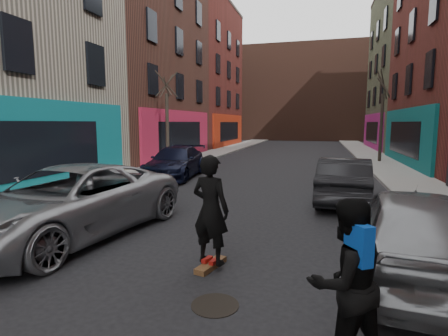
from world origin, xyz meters
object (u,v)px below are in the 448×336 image
Objects in this scene: parked_right_far at (415,232)px; skateboard at (211,265)px; parked_left_end at (175,162)px; parked_right_end at (344,180)px; tree_left_far at (167,110)px; manhole at (215,305)px; parked_left_far at (69,202)px; tree_right_far at (382,109)px; skateboarder at (211,210)px; pedestrian at (346,282)px.

skateboard is (-3.47, -0.59, -0.75)m from parked_right_far.
parked_right_end reaches higher than parked_left_end.
tree_left_far reaches higher than manhole.
manhole is at bearing 37.23° from parked_right_far.
tree_left_far reaches higher than parked_right_far.
parked_left_far is 1.31× the size of parked_right_end.
tree_left_far is 13.78m from tree_right_far.
tree_right_far is at bearing -92.43° from skateboarder.
pedestrian is at bearing 91.14° from parked_right_end.
manhole is at bearing 78.20° from parked_right_end.
skateboard is at bearing -5.12° from parked_left_far.
parked_left_far is at bearing -88.10° from parked_left_end.
tree_right_far is 1.45× the size of parked_right_far.
parked_left_end reaches higher than manhole.
skateboarder is 1.07× the size of pedestrian.
tree_right_far reaches higher than skateboarder.
parked_right_far reaches higher than skateboard.
parked_right_end is at bearing -76.44° from parked_right_far.
tree_left_far is 8.12× the size of skateboard.
parked_right_far is at bearing -50.48° from tree_left_far.
tree_left_far is at bearing 114.57° from parked_left_end.
skateboard is 3.10m from pedestrian.
pedestrian reaches higher than manhole.
skateboarder reaches higher than pedestrian.
parked_left_far is (-9.40, -18.09, -2.70)m from tree_right_far.
parked_right_far is 3.60m from skateboard.
parked_left_far is 1.16× the size of parked_left_end.
parked_right_far is at bearing -52.89° from parked_left_end.
parked_left_end is 2.76× the size of pedestrian.
tree_left_far reaches higher than parked_left_far.
tree_left_far is 1.43× the size of parked_right_end.
manhole is (7.17, -14.20, -3.37)m from tree_left_far.
parked_right_end is 7.88m from manhole.
skateboard is at bearing -68.79° from parked_left_end.
tree_right_far is 3.66× the size of pedestrian.
pedestrian is at bearing -24.31° from manhole.
parked_left_far is 2.99× the size of skateboarder.
parked_right_far is 2.52× the size of pedestrian.
parked_right_far is 5.73m from parked_right_end.
pedestrian is (-0.51, -8.30, 0.19)m from parked_right_end.
skateboarder is (-2.69, -6.27, 0.35)m from parked_right_end.
tree_left_far is at bearing -48.31° from skateboarder.
parked_left_far is 1.27× the size of parked_right_far.
manhole is (5.29, -10.93, -0.74)m from parked_left_end.
parked_right_far is at bearing -149.50° from pedestrian.
tree_right_far is at bearing 70.28° from parked_left_far.
parked_left_end is 8.26m from parked_right_end.
parked_left_end is 12.17m from manhole.
skateboard is (6.71, -12.94, -3.33)m from tree_left_far.
parked_left_far reaches higher than skateboard.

